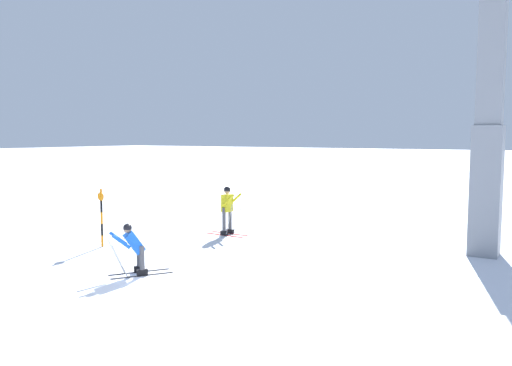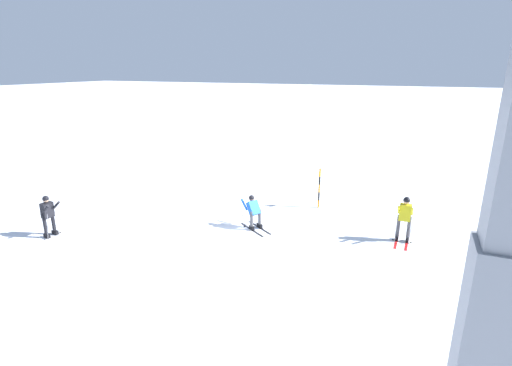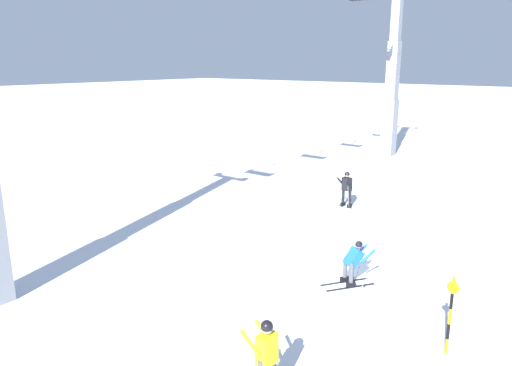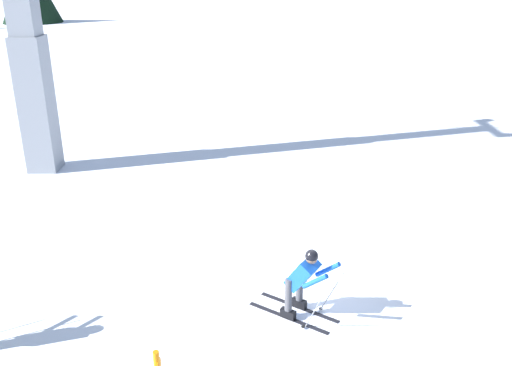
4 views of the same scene
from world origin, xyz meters
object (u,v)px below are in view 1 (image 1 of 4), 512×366
Objects in this scene: skier_carving_main at (134,246)px; lift_tower_near at (491,86)px; trail_marker_pole at (102,216)px; skier_distant_downhill at (227,206)px.

lift_tower_near reaches higher than skier_carving_main.
trail_marker_pole is (-1.92, -3.38, 0.26)m from skier_carving_main.
skier_carving_main is at bearing -46.20° from lift_tower_near.
trail_marker_pole is (5.33, -10.94, -4.09)m from lift_tower_near.
trail_marker_pole is 1.05× the size of skier_distant_downhill.
skier_distant_downhill is (1.45, -8.59, -4.07)m from lift_tower_near.
skier_distant_downhill is at bearing -80.39° from lift_tower_near.
trail_marker_pole reaches higher than skier_carving_main.
skier_distant_downhill is at bearing 148.75° from trail_marker_pole.
lift_tower_near is at bearing 133.80° from skier_carving_main.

